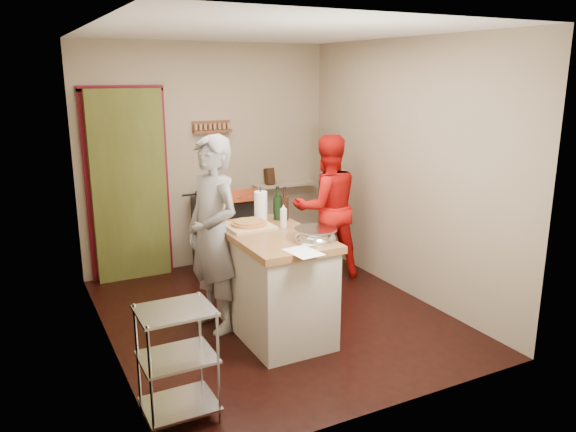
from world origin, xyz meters
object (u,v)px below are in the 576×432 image
(person_stripe, at_px, (213,235))
(wire_shelving, at_px, (177,359))
(stove, at_px, (224,233))
(island, at_px, (274,281))
(person_red, at_px, (327,207))

(person_stripe, bearing_deg, wire_shelving, -43.91)
(stove, distance_m, island, 1.76)
(island, xyz_separation_m, person_stripe, (-0.43, 0.34, 0.39))
(stove, distance_m, person_red, 1.25)
(island, xyz_separation_m, person_red, (1.15, 1.02, 0.32))
(wire_shelving, height_order, island, island)
(wire_shelving, bearing_deg, person_red, 39.79)
(stove, xyz_separation_m, wire_shelving, (-1.33, -2.62, -0.01))
(wire_shelving, xyz_separation_m, person_stripe, (0.70, 1.21, 0.44))
(island, distance_m, person_stripe, 0.67)
(wire_shelving, distance_m, island, 1.43)
(wire_shelving, height_order, person_stripe, person_stripe)
(stove, relative_size, island, 0.74)
(wire_shelving, xyz_separation_m, person_red, (2.28, 1.90, 0.37))
(stove, xyz_separation_m, person_red, (0.95, -0.72, 0.36))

